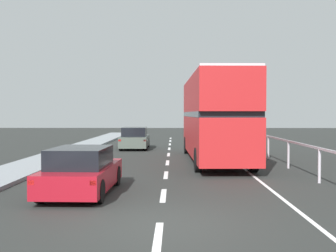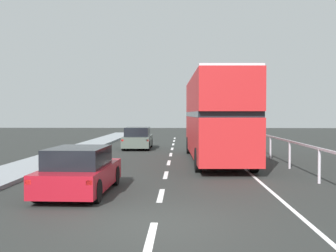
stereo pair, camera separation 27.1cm
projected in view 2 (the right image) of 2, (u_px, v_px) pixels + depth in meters
ground_plane at (154, 225)px, 9.02m from camera, size 73.57×120.00×0.10m
lane_paint_markings at (213, 168)px, 17.94m from camera, size 3.49×46.00×0.01m
bridge_side_railing at (290, 146)px, 17.82m from camera, size 0.10×42.00×1.23m
double_decker_bus_red at (216, 116)px, 20.51m from camera, size 2.80×10.89×4.25m
hatchback_car_near at (80, 171)px, 12.31m from camera, size 1.88×4.21×1.39m
sedan_car_ahead at (138, 139)px, 27.89m from camera, size 1.85×4.17×1.47m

